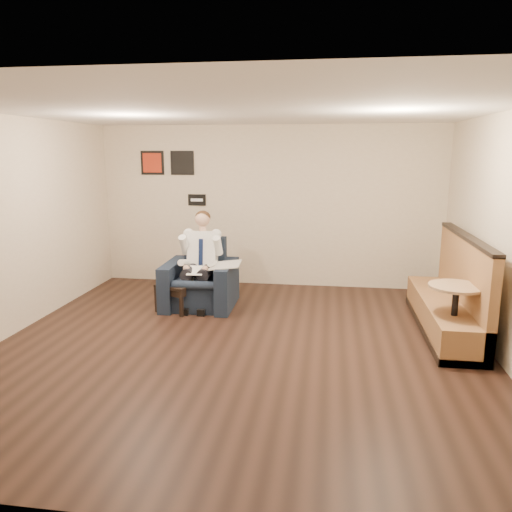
# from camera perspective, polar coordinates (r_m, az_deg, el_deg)

# --- Properties ---
(ground) EXTENTS (6.00, 6.00, 0.00)m
(ground) POSITION_cam_1_polar(r_m,az_deg,el_deg) (6.23, -1.93, -10.26)
(ground) COLOR black
(ground) RESTS_ON ground
(wall_back) EXTENTS (6.00, 0.02, 2.80)m
(wall_back) POSITION_cam_1_polar(r_m,az_deg,el_deg) (8.79, 1.52, 5.67)
(wall_back) COLOR beige
(wall_back) RESTS_ON ground
(wall_front) EXTENTS (6.00, 0.02, 2.80)m
(wall_front) POSITION_cam_1_polar(r_m,az_deg,el_deg) (3.03, -12.40, -6.61)
(wall_front) COLOR beige
(wall_front) RESTS_ON ground
(wall_left) EXTENTS (0.02, 6.00, 2.80)m
(wall_left) POSITION_cam_1_polar(r_m,az_deg,el_deg) (7.04, -26.85, 2.85)
(wall_left) COLOR beige
(wall_left) RESTS_ON ground
(wall_right) EXTENTS (0.02, 6.00, 2.80)m
(wall_right) POSITION_cam_1_polar(r_m,az_deg,el_deg) (6.08, 27.03, 1.60)
(wall_right) COLOR beige
(wall_right) RESTS_ON ground
(ceiling) EXTENTS (6.00, 6.00, 0.02)m
(ceiling) POSITION_cam_1_polar(r_m,az_deg,el_deg) (5.79, -2.13, 16.35)
(ceiling) COLOR white
(ceiling) RESTS_ON wall_back
(seating_sign) EXTENTS (0.32, 0.02, 0.20)m
(seating_sign) POSITION_cam_1_polar(r_m,az_deg,el_deg) (9.01, -6.77, 6.38)
(seating_sign) COLOR black
(seating_sign) RESTS_ON wall_back
(art_print_left) EXTENTS (0.42, 0.03, 0.42)m
(art_print_left) POSITION_cam_1_polar(r_m,az_deg,el_deg) (9.22, -11.75, 10.39)
(art_print_left) COLOR #B02D15
(art_print_left) RESTS_ON wall_back
(art_print_right) EXTENTS (0.42, 0.03, 0.42)m
(art_print_right) POSITION_cam_1_polar(r_m,az_deg,el_deg) (9.05, -8.42, 10.48)
(art_print_right) COLOR black
(art_print_right) RESTS_ON wall_back
(armchair) EXTENTS (1.07, 1.07, 1.01)m
(armchair) POSITION_cam_1_polar(r_m,az_deg,el_deg) (7.68, -6.44, -2.07)
(armchair) COLOR black
(armchair) RESTS_ON ground
(seated_man) EXTENTS (0.68, 1.00, 1.39)m
(seated_man) POSITION_cam_1_polar(r_m,az_deg,el_deg) (7.52, -6.71, -0.92)
(seated_man) COLOR white
(seated_man) RESTS_ON armchair
(lap_papers) EXTENTS (0.26, 0.35, 0.01)m
(lap_papers) POSITION_cam_1_polar(r_m,az_deg,el_deg) (7.43, -6.90, -1.65)
(lap_papers) COLOR white
(lap_papers) RESTS_ON seated_man
(newspaper) EXTENTS (0.48, 0.58, 0.01)m
(newspaper) POSITION_cam_1_polar(r_m,az_deg,el_deg) (7.45, -3.50, -1.01)
(newspaper) COLOR silver
(newspaper) RESTS_ON armchair
(side_table) EXTENTS (0.66, 0.66, 0.42)m
(side_table) POSITION_cam_1_polar(r_m,az_deg,el_deg) (7.60, -8.84, -4.61)
(side_table) COLOR black
(side_table) RESTS_ON ground
(green_folder) EXTENTS (0.48, 0.39, 0.01)m
(green_folder) POSITION_cam_1_polar(r_m,az_deg,el_deg) (7.55, -9.15, -3.04)
(green_folder) COLOR #26BF5A
(green_folder) RESTS_ON side_table
(coffee_mug) EXTENTS (0.10, 0.10, 0.09)m
(coffee_mug) POSITION_cam_1_polar(r_m,az_deg,el_deg) (7.52, -7.37, -2.74)
(coffee_mug) COLOR white
(coffee_mug) RESTS_ON side_table
(smartphone) EXTENTS (0.15, 0.12, 0.01)m
(smartphone) POSITION_cam_1_polar(r_m,az_deg,el_deg) (7.63, -7.92, -2.85)
(smartphone) COLOR black
(smartphone) RESTS_ON side_table
(banquette) EXTENTS (0.59, 2.48, 1.27)m
(banquette) POSITION_cam_1_polar(r_m,az_deg,el_deg) (7.02, 20.84, -3.05)
(banquette) COLOR olive
(banquette) RESTS_ON ground
(cafe_table) EXTENTS (0.67, 0.67, 0.80)m
(cafe_table) POSITION_cam_1_polar(r_m,az_deg,el_deg) (6.46, 21.68, -6.55)
(cafe_table) COLOR #A7815A
(cafe_table) RESTS_ON ground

